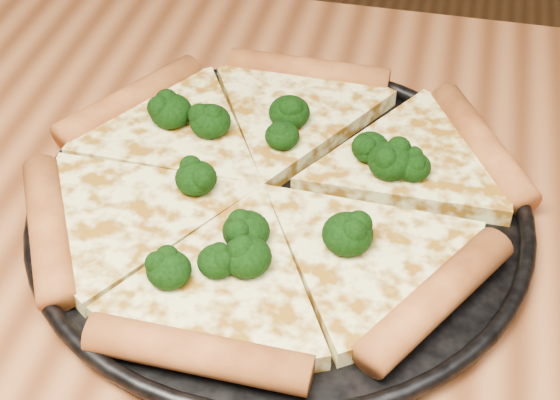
# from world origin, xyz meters

# --- Properties ---
(pizza_pan) EXTENTS (0.36, 0.36, 0.02)m
(pizza_pan) POSITION_xyz_m (0.06, 0.14, 0.76)
(pizza_pan) COLOR black
(pizza_pan) RESTS_ON dining_table
(pizza) EXTENTS (0.37, 0.33, 0.03)m
(pizza) POSITION_xyz_m (0.05, 0.15, 0.77)
(pizza) COLOR #FFF79C
(pizza) RESTS_ON pizza_pan
(broccoli_florets) EXTENTS (0.22, 0.21, 0.03)m
(broccoli_florets) POSITION_xyz_m (0.05, 0.15, 0.78)
(broccoli_florets) COLOR black
(broccoli_florets) RESTS_ON pizza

